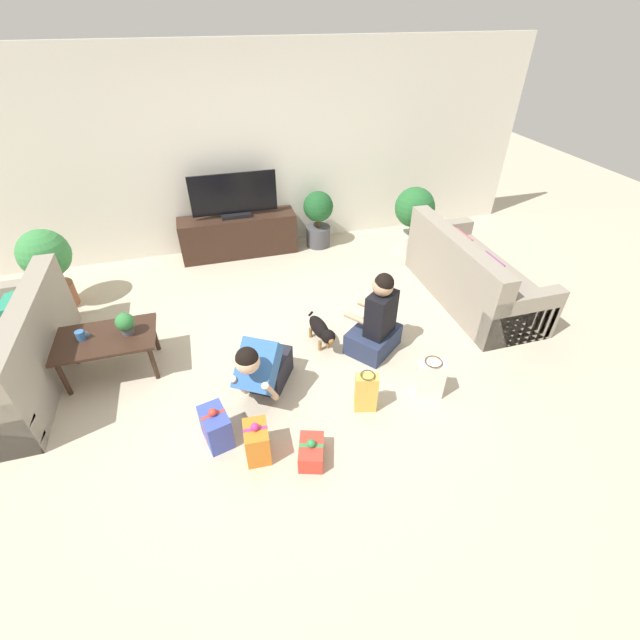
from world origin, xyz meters
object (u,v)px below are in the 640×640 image
Objects in this scene: sofa_left at (11,358)px; sofa_right at (470,277)px; mug at (81,335)px; tv_console at (239,235)px; person_kneeling at (262,367)px; gift_box_a at (311,452)px; tabletop_plant at (125,323)px; person_sitting at (377,323)px; potted_plant_corner_left at (47,260)px; dog at (321,330)px; gift_bag_a at (366,393)px; coffee_table at (106,341)px; potted_plant_back_right at (318,216)px; gift_box_b at (257,442)px; gift_bag_b at (430,379)px; gift_box_c at (216,427)px; potted_plant_corner_right at (414,214)px; tv at (234,198)px.

sofa_right is (4.85, 0.12, 0.00)m from sofa_left.
tv_console is at bearing 50.68° from mug.
person_kneeling is (-0.14, -2.80, 0.05)m from tv_console.
sofa_left is 2.91m from gift_box_a.
person_sitting is at bearing -9.50° from tabletop_plant.
potted_plant_corner_left reaches higher than person_kneeling.
tv_console is 2.34m from dog.
potted_plant_corner_left is 7.95× the size of mug.
gift_box_a is 2.79× the size of mug.
gift_bag_a reaches higher than gift_box_a.
coffee_table is at bearing -63.08° from potted_plant_corner_left.
sofa_left is 2.12× the size of coffee_table.
potted_plant_back_right is 1.95× the size of gift_bag_a.
mug reaches higher than gift_box_a.
coffee_table is at bearing -46.37° from person_sitting.
gift_bag_b is (1.61, 0.23, 0.04)m from gift_box_b.
dog is 1.39× the size of gift_bag_b.
gift_bag_b reaches higher than gift_box_a.
person_sitting reaches higher than gift_box_c.
tabletop_plant is at bearing 132.45° from gift_box_a.
coffee_table is 2.21m from gift_box_a.
gift_box_b is at bearing -133.09° from potted_plant_corner_right.
gift_box_a is 0.82× the size of gift_bag_b.
gift_box_c reaches higher than gift_box_a.
sofa_right is at bearing -37.07° from tv.
potted_plant_corner_right is at bearing -24.02° from potted_plant_back_right.
gift_box_a is at bearing -40.65° from mug.
sofa_right is at bearing 2.33° from mug.
person_kneeling is at bearing 106.58° from gift_box_a.
potted_plant_corner_left is (-3.34, -0.66, 0.14)m from potted_plant_back_right.
mug reaches higher than coffee_table.
coffee_table is 0.79× the size of tv.
gift_box_b is (2.04, -1.43, -0.14)m from sofa_left.
person_sitting reaches higher than dog.
potted_plant_corner_left reaches higher than sofa_left.
gift_bag_b is (1.45, -0.41, -0.14)m from person_kneeling.
sofa_right reaches higher than potted_plant_back_right.
person_kneeling is (2.05, -2.09, -0.26)m from potted_plant_corner_left.
person_kneeling is 0.64m from gift_box_c.
tv reaches higher than gift_box_c.
gift_box_a is at bearing -47.55° from tabletop_plant.
potted_plant_corner_right is 1.64× the size of dog.
coffee_table is at bearing 84.70° from sofa_left.
potted_plant_corner_left is at bearing -162.10° from tv_console.
sofa_right is 2.06× the size of person_sitting.
potted_plant_corner_right is 2.25× the size of gift_bag_a.
tv reaches higher than potted_plant_corner_right.
potted_plant_back_right is 3.41m from potted_plant_corner_left.
person_sitting is 1.83m from gift_box_c.
person_sitting is 2.25× the size of gift_bag_b.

